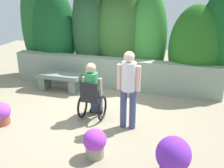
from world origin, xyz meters
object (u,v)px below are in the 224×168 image
Objects in this scene: person_standing_companion at (129,85)px; flower_pot_purple_near at (1,113)px; person_in_wheelchair at (92,93)px; flower_pot_red_accent at (173,157)px; stone_bench at (59,80)px; flower_pot_terracotta_by_wall at (95,143)px.

flower_pot_purple_near is (-2.71, -0.64, -0.72)m from person_standing_companion.
flower_pot_red_accent is (1.92, -1.52, -0.28)m from person_in_wheelchair.
stone_bench is at bearing 81.16° from flower_pot_purple_near.
person_in_wheelchair reaches higher than flower_pot_purple_near.
person_standing_companion is (2.38, -1.49, 0.64)m from stone_bench.
stone_bench is at bearing 162.35° from person_standing_companion.
flower_pot_red_accent is at bearing -36.89° from person_standing_companion.
flower_pot_red_accent is (3.42, -2.79, 0.01)m from stone_bench.
person_in_wheelchair reaches higher than stone_bench.
stone_bench is 1.99m from person_in_wheelchair.
stone_bench is 4.42m from flower_pot_red_accent.
person_standing_companion is at bearing -23.66° from person_in_wheelchair.
flower_pot_purple_near is 3.81m from flower_pot_red_accent.
person_in_wheelchair is 1.54m from flower_pot_terracotta_by_wall.
person_standing_companion reaches higher than stone_bench.
stone_bench is at bearing 127.58° from flower_pot_terracotta_by_wall.
person_in_wheelchair is 0.79× the size of person_standing_companion.
person_standing_companion reaches higher than person_in_wheelchair.
person_in_wheelchair is 2.05m from flower_pot_purple_near.
flower_pot_terracotta_by_wall is at bearing -12.82° from flower_pot_purple_near.
stone_bench reaches higher than flower_pot_purple_near.
flower_pot_terracotta_by_wall is at bearing -54.65° from stone_bench.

